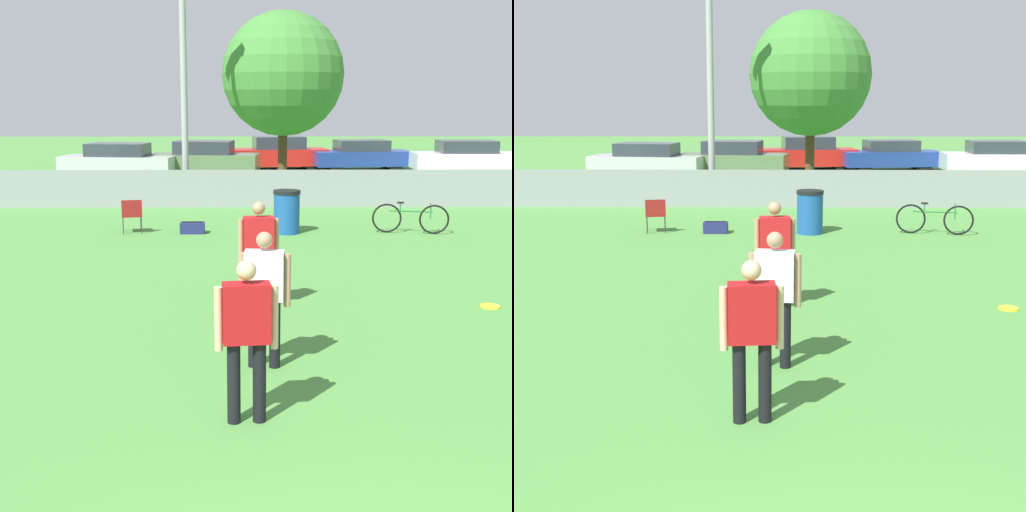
% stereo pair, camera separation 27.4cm
% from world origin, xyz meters
% --- Properties ---
extents(fence_backline, '(19.25, 0.07, 1.21)m').
position_xyz_m(fence_backline, '(0.00, 18.00, 0.55)').
color(fence_backline, gray).
rests_on(fence_backline, ground_plane).
extents(light_pole, '(0.90, 0.36, 7.37)m').
position_xyz_m(light_pole, '(-2.69, 18.87, 4.42)').
color(light_pole, '#9E9EA3').
rests_on(light_pole, ground_plane).
extents(tree_near_pole, '(4.14, 4.14, 6.02)m').
position_xyz_m(tree_near_pole, '(0.40, 21.94, 3.94)').
color(tree_near_pole, '#4C331E').
rests_on(tree_near_pole, ground_plane).
extents(player_defender_red, '(0.61, 0.26, 1.62)m').
position_xyz_m(player_defender_red, '(-0.87, 3.69, 0.94)').
color(player_defender_red, black).
rests_on(player_defender_red, ground_plane).
extents(player_receiver_white, '(0.61, 0.27, 1.62)m').
position_xyz_m(player_receiver_white, '(-0.66, 5.17, 0.94)').
color(player_receiver_white, black).
rests_on(player_receiver_white, ground_plane).
extents(player_thrower_red, '(0.61, 0.25, 1.62)m').
position_xyz_m(player_thrower_red, '(-0.68, 7.61, 0.94)').
color(player_thrower_red, black).
rests_on(player_thrower_red, ground_plane).
extents(frisbee_disc, '(0.30, 0.30, 0.03)m').
position_xyz_m(frisbee_disc, '(2.84, 7.59, 0.01)').
color(frisbee_disc, yellow).
rests_on(frisbee_disc, ground_plane).
extents(folding_chair_sideline, '(0.55, 0.55, 0.80)m').
position_xyz_m(folding_chair_sideline, '(-3.56, 13.88, 0.47)').
color(folding_chair_sideline, '#333338').
rests_on(folding_chair_sideline, ground_plane).
extents(bicycle_sideline, '(1.76, 0.50, 0.74)m').
position_xyz_m(bicycle_sideline, '(3.01, 13.75, 0.36)').
color(bicycle_sideline, black).
rests_on(bicycle_sideline, ground_plane).
extents(trash_bin, '(0.64, 0.64, 1.02)m').
position_xyz_m(trash_bin, '(0.09, 13.81, 0.51)').
color(trash_bin, '#194C99').
rests_on(trash_bin, ground_plane).
extents(gear_bag_sideline, '(0.57, 0.31, 0.28)m').
position_xyz_m(gear_bag_sideline, '(-2.14, 13.83, 0.13)').
color(gear_bag_sideline, navy).
rests_on(gear_bag_sideline, ground_plane).
extents(parked_car_silver, '(4.76, 2.36, 1.39)m').
position_xyz_m(parked_car_silver, '(-6.02, 26.21, 0.69)').
color(parked_car_silver, black).
rests_on(parked_car_silver, ground_plane).
extents(parked_car_olive, '(4.69, 2.36, 1.45)m').
position_xyz_m(parked_car_olive, '(-2.59, 26.95, 0.70)').
color(parked_car_olive, black).
rests_on(parked_car_olive, ground_plane).
extents(parked_car_red, '(4.54, 2.28, 1.48)m').
position_xyz_m(parked_car_red, '(0.64, 29.92, 0.70)').
color(parked_car_red, black).
rests_on(parked_car_red, ground_plane).
extents(parked_car_blue, '(4.55, 2.34, 1.35)m').
position_xyz_m(parked_car_blue, '(4.33, 29.41, 0.66)').
color(parked_car_blue, black).
rests_on(parked_car_blue, ground_plane).
extents(parked_car_white, '(4.55, 1.95, 1.41)m').
position_xyz_m(parked_car_white, '(8.57, 27.80, 0.68)').
color(parked_car_white, black).
rests_on(parked_car_white, ground_plane).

